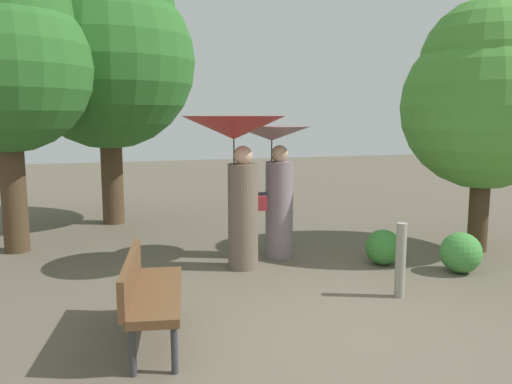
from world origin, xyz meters
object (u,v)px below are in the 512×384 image
at_px(person_right, 275,170).
at_px(tree_near_right, 486,93).
at_px(tree_mid_left, 107,47).
at_px(park_bench, 148,289).
at_px(person_left, 237,155).
at_px(tree_near_left, 4,52).
at_px(path_marker_post, 401,260).

relative_size(person_right, tree_near_right, 0.51).
relative_size(person_right, tree_mid_left, 0.37).
bearing_deg(park_bench, tree_near_right, -61.16).
bearing_deg(person_left, tree_near_left, 59.20).
height_order(person_right, tree_near_right, tree_near_right).
relative_size(park_bench, tree_near_right, 0.40).
height_order(tree_near_left, path_marker_post, tree_near_left).
relative_size(person_right, tree_near_left, 0.43).
distance_m(person_right, tree_near_left, 4.42).
height_order(park_bench, tree_near_right, tree_near_right).
bearing_deg(person_right, tree_mid_left, 35.17).
xyz_separation_m(park_bench, path_marker_post, (2.95, 0.36, -0.07)).
bearing_deg(tree_mid_left, person_left, -67.40).
relative_size(park_bench, path_marker_post, 1.75).
bearing_deg(tree_near_left, path_marker_post, -37.88).
bearing_deg(tree_near_right, person_right, 169.14).
bearing_deg(path_marker_post, person_left, 132.22).
bearing_deg(path_marker_post, tree_near_right, 32.54).
bearing_deg(person_left, park_bench, 146.20).
bearing_deg(path_marker_post, person_right, 111.45).
height_order(tree_near_left, tree_mid_left, tree_mid_left).
relative_size(tree_near_left, tree_mid_left, 0.87).
bearing_deg(tree_near_right, park_bench, -160.64).
bearing_deg(path_marker_post, park_bench, -172.96).
bearing_deg(tree_near_left, person_right, -21.40).
distance_m(person_left, person_right, 0.86).
height_order(tree_near_left, tree_near_right, tree_near_left).
bearing_deg(person_right, park_bench, 140.20).
relative_size(tree_near_right, tree_mid_left, 0.73).
bearing_deg(person_left, tree_mid_left, 23.47).
height_order(person_left, tree_near_right, tree_near_right).
relative_size(person_left, tree_mid_left, 0.40).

